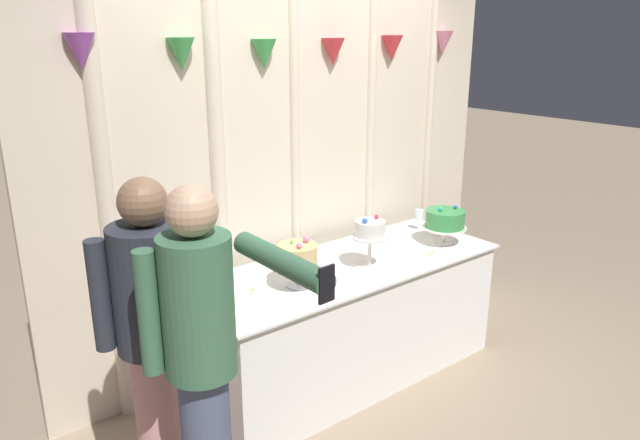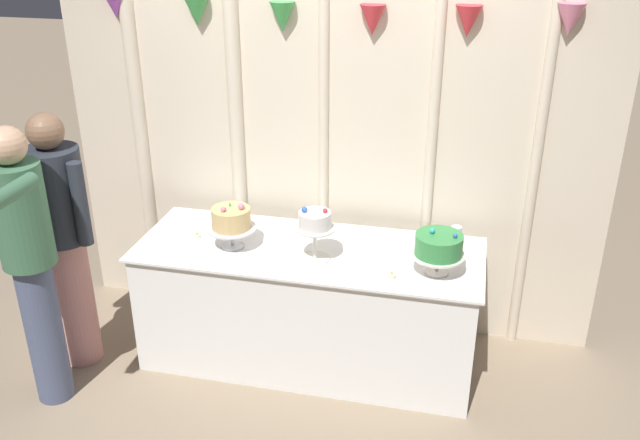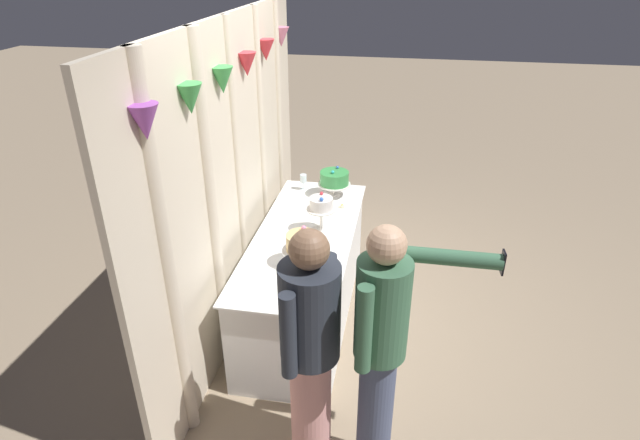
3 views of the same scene
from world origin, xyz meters
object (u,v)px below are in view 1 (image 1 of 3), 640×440
Objects in this scene: cake_table at (347,321)px; cake_display_center at (370,233)px; tealight_far_left at (253,292)px; wine_glass at (419,216)px; cake_display_leftmost at (297,257)px; guest_man_dark_suit at (203,361)px; cake_display_rightmost at (445,220)px; guest_man_pink_jacket at (155,338)px; tealight_near_left at (432,254)px.

cake_table is 0.63m from cake_display_center.
cake_table is at bearing 0.62° from tealight_far_left.
wine_glass is at bearing 7.09° from tealight_far_left.
guest_man_dark_suit is (-0.93, -0.62, -0.03)m from cake_display_leftmost.
wine_glass is at bearing 12.33° from cake_table.
cake_display_leftmost is 1.21m from cake_display_rightmost.
cake_display_center is 0.70m from cake_display_rightmost.
guest_man_pink_jacket reaches higher than tealight_far_left.
cake_display_rightmost is at bearing -2.07° from cake_display_leftmost.
guest_man_dark_suit is (-1.44, -0.58, -0.07)m from cake_display_center.
cake_display_center is at bearing 180.00° from cake_display_rightmost.
tealight_near_left reaches higher than cake_table.
guest_man_dark_suit is (-1.37, -0.70, 0.54)m from cake_table.
cake_display_leftmost is at bearing -15.27° from tealight_far_left.
cake_display_rightmost is 0.18× the size of guest_man_dark_suit.
cake_table is at bearing -167.67° from wine_glass.
cake_table is at bearing 119.12° from cake_display_center.
cake_table is 48.47× the size of tealight_far_left.
cake_table is 7.01× the size of cake_display_leftmost.
guest_man_pink_jacket is at bearing -172.27° from cake_display_center.
guest_man_pink_jacket reaches higher than cake_display_rightmost.
cake_display_rightmost is 2.18m from guest_man_pink_jacket.
cake_display_leftmost is (-0.45, -0.08, 0.57)m from cake_table.
cake_display_leftmost is 1.32m from wine_glass.
cake_table is 1.53m from guest_man_pink_jacket.
cake_display_center is 1.56m from guest_man_dark_suit.
guest_man_pink_jacket is at bearing -156.05° from tealight_far_left.
cake_table is 1.00m from wine_glass.
cake_display_center reaches higher than cake_display_leftmost.
wine_glass is (0.08, 0.31, -0.06)m from cake_display_rightmost.
guest_man_dark_suit is at bearing -166.00° from tealight_near_left.
wine_glass is 3.55× the size of tealight_far_left.
cake_table is 0.81m from tealight_far_left.
tealight_near_left is at bearing -10.17° from tealight_far_left.
cake_display_rightmost is at bearing 5.27° from guest_man_pink_jacket.
guest_man_pink_jacket is at bearing -165.75° from cake_display_leftmost.
guest_man_pink_jacket is at bearing 95.21° from guest_man_dark_suit.
guest_man_dark_suit reaches higher than cake_table.
cake_display_center is at bearing 21.95° from guest_man_dark_suit.
guest_man_dark_suit is (-0.67, -0.69, 0.14)m from tealight_far_left.
wine_glass is 2.39m from guest_man_dark_suit.
guest_man_pink_jacket is at bearing -167.15° from cake_table.
guest_man_pink_jacket reaches higher than tealight_near_left.
guest_man_dark_suit is at bearing -134.04° from tealight_far_left.
cake_display_leftmost is at bearing 171.20° from tealight_near_left.
cake_display_rightmost is at bearing 24.36° from tealight_near_left.
tealight_far_left is (-0.26, 0.07, -0.17)m from cake_display_leftmost.
tealight_far_left is 0.03× the size of guest_man_pink_jacket.
cake_display_center reaches higher than tealight_near_left.
guest_man_pink_jacket is at bearing -177.24° from tealight_near_left.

